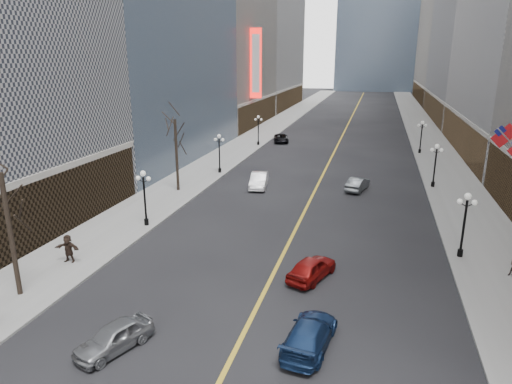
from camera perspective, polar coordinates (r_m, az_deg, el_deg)
The scene contains 20 objects.
sidewalk_east at distance 72.90m, azimuth 21.25°, elevation 5.06°, with size 6.00×230.00×0.15m, color gray.
sidewalk_west at distance 75.04m, azimuth -0.58°, elevation 6.49°, with size 6.00×230.00×0.15m, color gray.
lane_line at distance 82.48m, azimuth 10.81°, elevation 7.07°, with size 0.25×200.00×0.02m, color gold.
streetlamp_east_1 at distance 33.46m, azimuth 24.66°, elevation -3.01°, with size 1.26×0.44×4.52m.
streetlamp_east_2 at distance 50.67m, azimuth 21.52°, elevation 3.64°, with size 1.26×0.44×4.52m.
streetlamp_east_3 at distance 68.28m, azimuth 19.98°, elevation 6.89°, with size 1.26×0.44×4.52m.
streetlamp_west_1 at distance 37.23m, azimuth -13.79°, elevation -0.04°, with size 1.26×0.44×4.52m.
streetlamp_west_2 at distance 53.23m, azimuth -4.61°, elevation 5.33°, with size 1.26×0.44×4.52m.
streetlamp_west_3 at distance 70.21m, azimuth 0.29°, elevation 8.12°, with size 1.26×0.44×4.52m.
flag_5 at distance 39.86m, azimuth 28.84°, elevation 5.94°, with size 2.87×0.12×2.87m.
theatre_marquee at distance 84.03m, azimuth -0.00°, elevation 15.75°, with size 2.00×0.55×12.00m.
tree_west_near at distance 28.03m, azimuth -29.01°, elevation -0.04°, with size 3.60×3.60×7.92m.
tree_west_far at distance 45.99m, azimuth -10.05°, elevation 7.57°, with size 3.60×3.60×7.92m.
car_nb_near at distance 23.34m, azimuth -17.32°, elevation -16.92°, with size 1.57×3.90×1.33m, color #919497.
car_nb_mid at distance 47.83m, azimuth 0.35°, elevation 1.47°, with size 1.63×4.68×1.54m, color white.
car_nb_far at distance 73.64m, azimuth 3.17°, elevation 6.73°, with size 2.18×4.72×1.31m, color black.
car_sb_near at distance 22.67m, azimuth 6.71°, elevation -17.23°, with size 1.92×4.72×1.37m, color navy.
car_sb_mid at distance 28.78m, azimuth 6.98°, elevation -9.40°, with size 1.67×4.16×1.42m, color maroon.
car_sb_far at distance 47.94m, azimuth 12.57°, elevation 0.99°, with size 1.45×4.16×1.37m, color #505458.
ped_west_far at distance 32.75m, azimuth -22.42°, elevation -6.54°, with size 1.76×0.50×1.89m, color black.
Camera 1 is at (5.66, -1.21, 13.27)m, focal length 32.00 mm.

